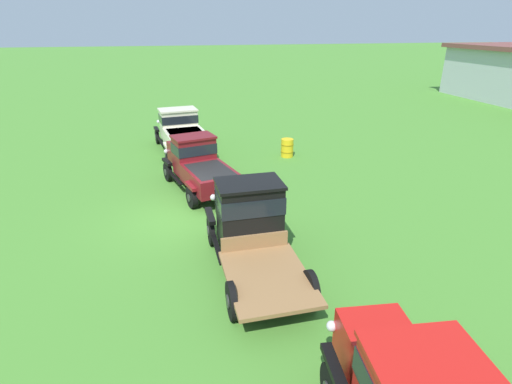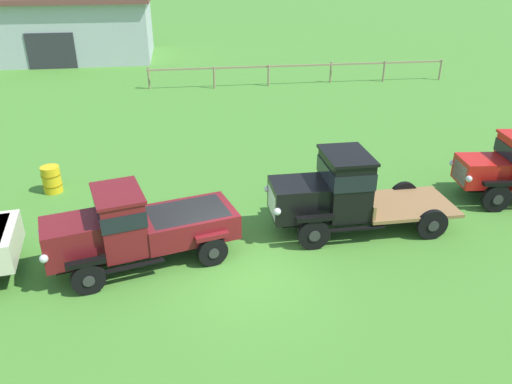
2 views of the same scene
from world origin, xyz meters
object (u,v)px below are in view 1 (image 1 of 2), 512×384
Objects in this scene: vintage_truck_foreground_near at (181,130)px; vintage_truck_second_in_line at (198,164)px; oil_drum_beside_row at (287,148)px; vintage_truck_midrow_center at (248,218)px.

vintage_truck_foreground_near is 5.64m from vintage_truck_second_in_line.
oil_drum_beside_row is (-3.14, 4.72, -0.58)m from vintage_truck_second_in_line.
oil_drum_beside_row is at bearing 156.08° from vintage_truck_midrow_center.
vintage_truck_midrow_center is (5.55, 0.87, 0.17)m from vintage_truck_second_in_line.
vintage_truck_second_in_line is 0.94× the size of vintage_truck_midrow_center.
vintage_truck_midrow_center is (11.18, 1.22, 0.16)m from vintage_truck_foreground_near.
vintage_truck_foreground_near is at bearing -116.12° from oil_drum_beside_row.
oil_drum_beside_row is (-8.69, 3.85, -0.75)m from vintage_truck_midrow_center.
oil_drum_beside_row is at bearing 123.66° from vintage_truck_second_in_line.
vintage_truck_midrow_center reaches higher than vintage_truck_foreground_near.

